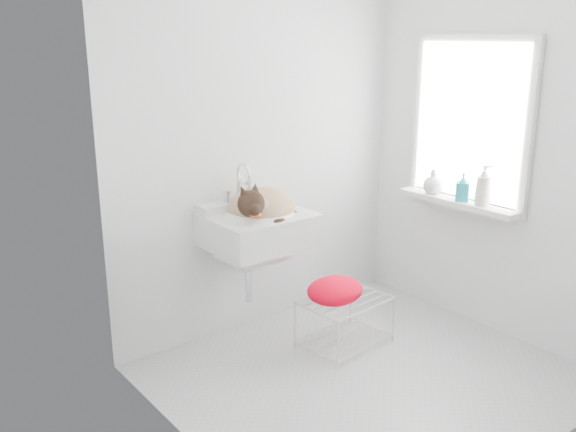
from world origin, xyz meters
TOP-DOWN VIEW (x-y plane):
  - floor at (0.00, 0.00)m, footprint 2.20×2.00m
  - back_wall at (0.00, 1.00)m, footprint 2.20×0.02m
  - right_wall at (1.10, 0.00)m, footprint 0.02×2.00m
  - left_wall at (-1.10, 0.00)m, footprint 0.02×2.00m
  - window_glass at (1.09, 0.20)m, footprint 0.01×0.80m
  - window_frame at (1.07, 0.20)m, footprint 0.04×0.90m
  - windowsill at (1.01, 0.20)m, footprint 0.16×0.88m
  - sink at (-0.23, 0.74)m, footprint 0.61×0.54m
  - faucet at (-0.23, 0.92)m, footprint 0.22×0.16m
  - cat at (-0.22, 0.72)m, footprint 0.52×0.46m
  - wire_rack at (0.17, 0.36)m, footprint 0.55×0.40m
  - towel at (0.08, 0.37)m, footprint 0.40×0.31m
  - bottle_a at (1.00, 0.01)m, footprint 0.12×0.12m
  - bottle_b at (1.00, 0.16)m, footprint 0.12×0.12m
  - bottle_c at (1.00, 0.41)m, footprint 0.13×0.13m

SIDE VIEW (x-z plane):
  - floor at x=0.00m, z-range -0.01..0.01m
  - wire_rack at x=0.17m, z-range -0.01..0.31m
  - towel at x=0.08m, z-range 0.27..0.42m
  - windowsill at x=1.01m, z-range 0.81..0.85m
  - sink at x=-0.23m, z-range 0.73..0.97m
  - bottle_a at x=1.00m, z-range 0.74..0.96m
  - bottle_b at x=1.00m, z-range 0.76..0.94m
  - bottle_c at x=1.00m, z-range 0.77..0.93m
  - cat at x=-0.22m, z-range 0.74..1.04m
  - faucet at x=-0.23m, z-range 0.88..1.10m
  - back_wall at x=0.00m, z-range 0.00..2.50m
  - right_wall at x=1.10m, z-range 0.00..2.50m
  - left_wall at x=-1.10m, z-range 0.00..2.50m
  - window_glass at x=1.09m, z-range 0.85..1.85m
  - window_frame at x=1.07m, z-range 0.80..1.90m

